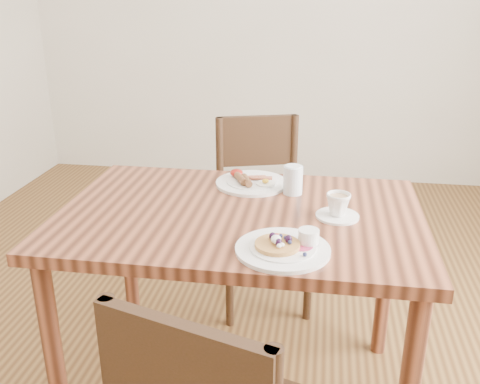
{
  "coord_description": "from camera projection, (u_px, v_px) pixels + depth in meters",
  "views": [
    {
      "loc": [
        0.26,
        -1.61,
        1.45
      ],
      "look_at": [
        0.0,
        0.0,
        0.82
      ],
      "focal_mm": 40.0,
      "sensor_mm": 36.0,
      "label": 1
    }
  ],
  "objects": [
    {
      "name": "teacup_saucer",
      "position": [
        338.0,
        207.0,
        1.72
      ],
      "size": [
        0.14,
        0.14,
        0.08
      ],
      "color": "white",
      "rests_on": "dining_table"
    },
    {
      "name": "pancake_plate",
      "position": [
        285.0,
        247.0,
        1.51
      ],
      "size": [
        0.27,
        0.27,
        0.06
      ],
      "color": "white",
      "rests_on": "dining_table"
    },
    {
      "name": "breakfast_plate",
      "position": [
        251.0,
        182.0,
        2.01
      ],
      "size": [
        0.27,
        0.27,
        0.04
      ],
      "color": "white",
      "rests_on": "dining_table"
    },
    {
      "name": "dining_table",
      "position": [
        240.0,
        238.0,
        1.81
      ],
      "size": [
        1.2,
        0.8,
        0.75
      ],
      "color": "brown",
      "rests_on": "ground"
    },
    {
      "name": "water_glass",
      "position": [
        293.0,
        180.0,
        1.91
      ],
      "size": [
        0.07,
        0.07,
        0.1
      ],
      "primitive_type": "cylinder",
      "color": "silver",
      "rests_on": "dining_table"
    },
    {
      "name": "chair_far",
      "position": [
        261.0,
        203.0,
        2.51
      ],
      "size": [
        0.52,
        0.52,
        0.88
      ],
      "rotation": [
        0.0,
        0.0,
        3.44
      ],
      "color": "#361E13",
      "rests_on": "ground"
    }
  ]
}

